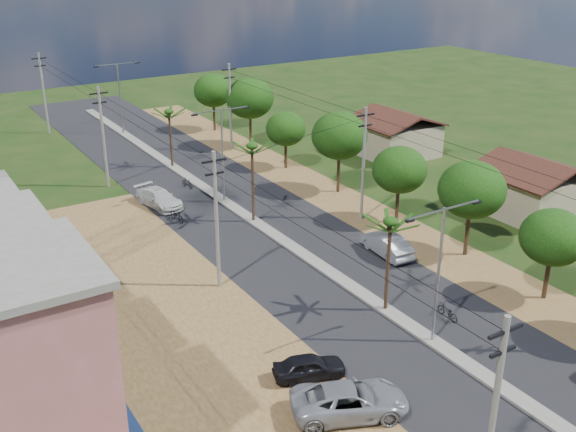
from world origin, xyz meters
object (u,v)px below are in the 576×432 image
(car_silver_mid, at_px, (387,245))
(moto_rider_east, at_px, (447,312))
(car_parked_dark, at_px, (309,367))
(car_parked_silver, at_px, (350,401))
(car_white_far, at_px, (159,199))

(car_silver_mid, height_order, moto_rider_east, car_silver_mid)
(car_parked_dark, bearing_deg, car_parked_silver, -162.36)
(moto_rider_east, bearing_deg, car_white_far, -69.33)
(car_silver_mid, xyz_separation_m, moto_rider_east, (-2.52, -8.53, -0.31))
(car_parked_dark, xyz_separation_m, moto_rider_east, (9.98, 0.44, -0.18))
(moto_rider_east, bearing_deg, car_parked_silver, 25.30)
(car_silver_mid, xyz_separation_m, car_parked_silver, (-12.50, -12.35, 0.01))
(car_silver_mid, distance_m, car_parked_silver, 17.57)
(car_parked_dark, bearing_deg, moto_rider_east, -69.82)
(car_white_far, height_order, car_parked_silver, car_parked_silver)
(car_white_far, relative_size, car_parked_dark, 1.36)
(car_silver_mid, relative_size, car_white_far, 0.92)
(car_silver_mid, height_order, car_parked_silver, car_parked_silver)
(car_silver_mid, distance_m, car_parked_dark, 15.39)
(car_parked_dark, distance_m, moto_rider_east, 9.99)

